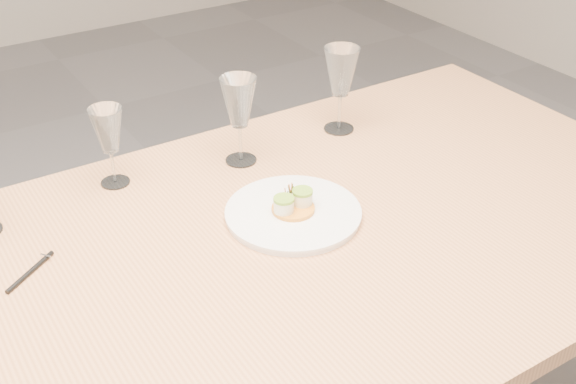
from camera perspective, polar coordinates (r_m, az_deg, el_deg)
dining_table at (r=1.38m, az=-10.23°, el=-9.64°), size 2.40×1.00×0.75m
dinner_plate at (r=1.49m, az=0.43°, el=-1.59°), size 0.28×0.28×0.07m
ballpoint_pen at (r=1.43m, az=-19.67°, el=-5.93°), size 0.11×0.08×0.01m
wine_glass_2 at (r=1.60m, az=-14.04°, el=4.63°), size 0.07×0.07×0.18m
wine_glass_3 at (r=1.64m, az=-3.90°, el=6.95°), size 0.08×0.08×0.21m
wine_glass_4 at (r=1.78m, az=4.21°, el=9.33°), size 0.09×0.09×0.22m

